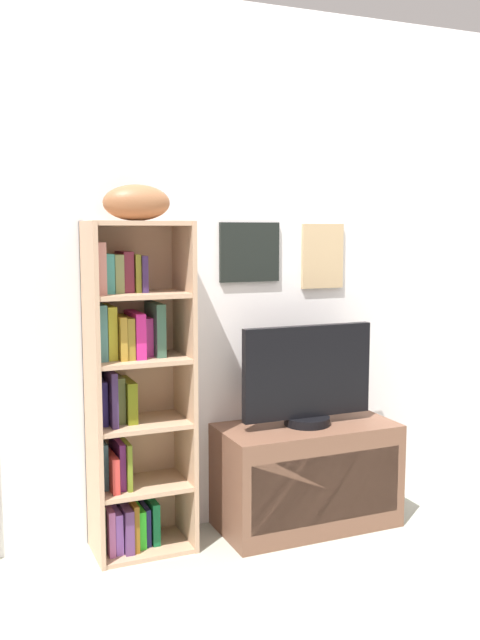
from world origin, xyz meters
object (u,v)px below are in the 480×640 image
(bookshelf, at_px, (129,393))
(tv_stand, at_px, (307,475))
(television, at_px, (308,377))
(football, at_px, (136,203))

(bookshelf, distance_m, tv_stand, 0.97)
(bookshelf, relative_size, television, 2.22)
(bookshelf, relative_size, tv_stand, 1.72)
(football, distance_m, tv_stand, 1.52)
(bookshelf, bearing_deg, football, -37.42)
(bookshelf, bearing_deg, television, -6.24)
(football, xyz_separation_m, television, (0.80, -0.06, -0.81))
(tv_stand, relative_size, television, 1.29)
(bookshelf, distance_m, football, 0.83)
(football, height_order, tv_stand, football)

